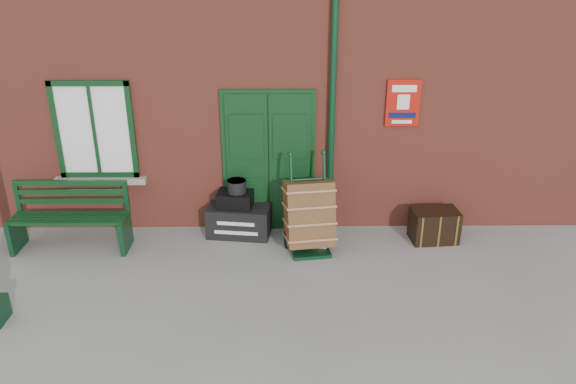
{
  "coord_description": "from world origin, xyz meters",
  "views": [
    {
      "loc": [
        -0.08,
        -6.64,
        4.13
      ],
      "look_at": [
        -0.01,
        0.6,
        1.0
      ],
      "focal_mm": 35.0,
      "sensor_mm": 36.0,
      "label": 1
    }
  ],
  "objects_px": {
    "houdini_trunk": "(239,220)",
    "bench": "(70,215)",
    "porter_trolley": "(309,215)",
    "dark_trunk": "(434,225)"
  },
  "relations": [
    {
      "from": "houdini_trunk",
      "to": "bench",
      "type": "bearing_deg",
      "value": -163.98
    },
    {
      "from": "bench",
      "to": "porter_trolley",
      "type": "bearing_deg",
      "value": -1.21
    },
    {
      "from": "bench",
      "to": "houdini_trunk",
      "type": "relative_size",
      "value": 1.76
    },
    {
      "from": "houdini_trunk",
      "to": "dark_trunk",
      "type": "bearing_deg",
      "value": 3.16
    },
    {
      "from": "houdini_trunk",
      "to": "dark_trunk",
      "type": "height_order",
      "value": "dark_trunk"
    },
    {
      "from": "bench",
      "to": "porter_trolley",
      "type": "height_order",
      "value": "porter_trolley"
    },
    {
      "from": "bench",
      "to": "dark_trunk",
      "type": "xyz_separation_m",
      "value": [
        5.47,
        0.15,
        -0.28
      ]
    },
    {
      "from": "porter_trolley",
      "to": "dark_trunk",
      "type": "relative_size",
      "value": 2.06
    },
    {
      "from": "bench",
      "to": "porter_trolley",
      "type": "distance_m",
      "value": 3.54
    },
    {
      "from": "bench",
      "to": "houdini_trunk",
      "type": "distance_m",
      "value": 2.51
    }
  ]
}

